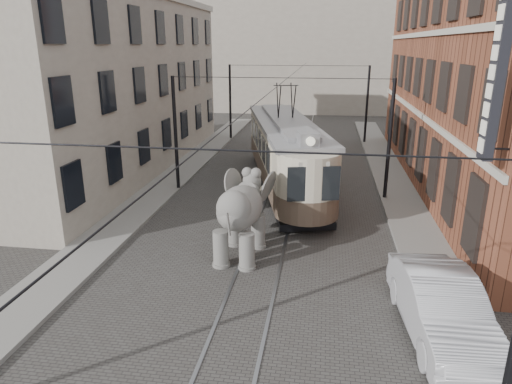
# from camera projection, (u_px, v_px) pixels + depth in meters

# --- Properties ---
(ground) EXTENTS (120.00, 120.00, 0.00)m
(ground) POSITION_uv_depth(u_px,v_px,m) (267.00, 241.00, 18.25)
(ground) COLOR #3D3B38
(tram_rails) EXTENTS (1.54, 80.00, 0.02)m
(tram_rails) POSITION_uv_depth(u_px,v_px,m) (267.00, 241.00, 18.25)
(tram_rails) COLOR slate
(tram_rails) RESTS_ON ground
(sidewalk_right) EXTENTS (2.00, 60.00, 0.15)m
(sidewalk_right) POSITION_uv_depth(u_px,v_px,m) (424.00, 249.00, 17.37)
(sidewalk_right) COLOR slate
(sidewalk_right) RESTS_ON ground
(sidewalk_left) EXTENTS (2.00, 60.00, 0.15)m
(sidewalk_left) POSITION_uv_depth(u_px,v_px,m) (113.00, 230.00, 19.16)
(sidewalk_left) COLOR slate
(sidewalk_left) RESTS_ON ground
(brick_building) EXTENTS (8.00, 26.00, 12.00)m
(brick_building) POSITION_uv_depth(u_px,v_px,m) (505.00, 75.00, 23.31)
(brick_building) COLOR brown
(brick_building) RESTS_ON ground
(stucco_building) EXTENTS (7.00, 24.00, 10.00)m
(stucco_building) POSITION_uv_depth(u_px,v_px,m) (109.00, 88.00, 27.70)
(stucco_building) COLOR gray
(stucco_building) RESTS_ON ground
(distant_block) EXTENTS (28.00, 10.00, 14.00)m
(distant_block) POSITION_uv_depth(u_px,v_px,m) (311.00, 49.00, 53.75)
(distant_block) COLOR gray
(distant_block) RESTS_ON ground
(catenary) EXTENTS (11.00, 30.20, 6.00)m
(catenary) POSITION_uv_depth(u_px,v_px,m) (277.00, 142.00, 22.06)
(catenary) COLOR black
(catenary) RESTS_ON ground
(tram) EXTENTS (6.04, 14.16, 5.51)m
(tram) POSITION_uv_depth(u_px,v_px,m) (285.00, 137.00, 24.68)
(tram) COLOR #BFB49B
(tram) RESTS_ON ground
(elephant) EXTENTS (2.95, 4.96, 2.93)m
(elephant) POSITION_uv_depth(u_px,v_px,m) (240.00, 219.00, 16.56)
(elephant) COLOR slate
(elephant) RESTS_ON ground
(parked_car) EXTENTS (2.27, 5.31, 1.70)m
(parked_car) POSITION_uv_depth(u_px,v_px,m) (442.00, 307.00, 12.12)
(parked_car) COLOR #A6A6AB
(parked_car) RESTS_ON ground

